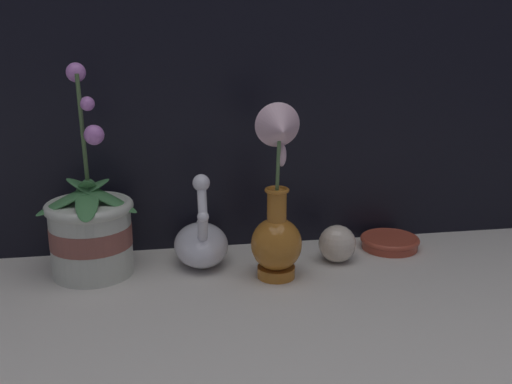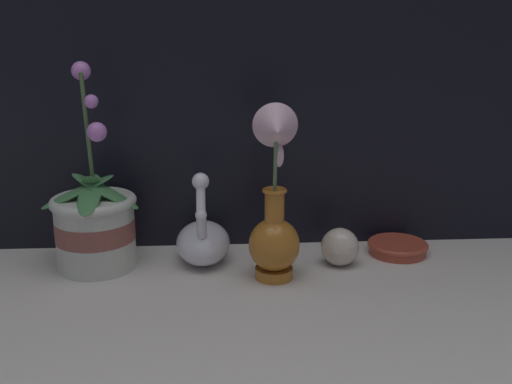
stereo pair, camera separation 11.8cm
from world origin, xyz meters
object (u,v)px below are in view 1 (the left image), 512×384
Objects in this scene: orchid_potted_plant at (91,229)px; blue_vase at (277,217)px; swan_figurine at (201,241)px; glass_sphere at (337,244)px; amber_dish at (390,241)px.

orchid_potted_plant is 0.37m from blue_vase.
swan_figurine is at bearing 145.69° from blue_vase.
blue_vase is (0.36, -0.08, 0.03)m from orchid_potted_plant.
swan_figurine is (0.22, 0.01, -0.04)m from orchid_potted_plant.
blue_vase is at bearing -13.03° from orchid_potted_plant.
glass_sphere reaches higher than amber_dish.
glass_sphere is 0.15m from amber_dish.
glass_sphere is (0.50, -0.02, -0.05)m from orchid_potted_plant.
blue_vase reaches higher than amber_dish.
orchid_potted_plant reaches higher than swan_figurine.
glass_sphere is at bearing -158.72° from amber_dish.
blue_vase reaches higher than glass_sphere.
orchid_potted_plant is 5.29× the size of glass_sphere.
orchid_potted_plant reaches higher than amber_dish.
orchid_potted_plant reaches higher than blue_vase.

